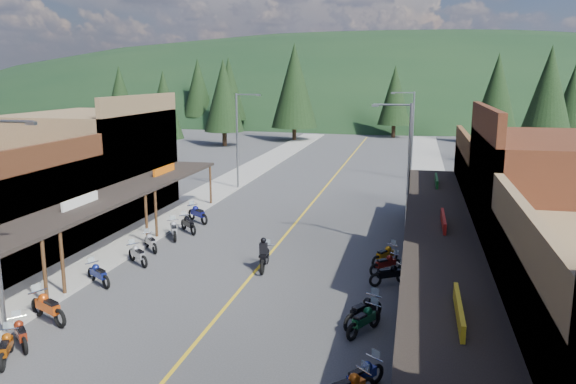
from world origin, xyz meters
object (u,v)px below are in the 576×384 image
Objects in this scene: streetlight_1 at (239,136)px; bike_west_4 at (6,346)px; streetlight_2 at (406,169)px; pedestrian_east_b at (419,201)px; pine_10 at (224,96)px; pine_11 at (548,99)px; bike_east_6 at (364,319)px; bike_east_7 at (363,310)px; bike_east_9 at (386,263)px; bike_east_8 at (389,273)px; shop_east_3 at (526,198)px; pine_3 at (395,95)px; shop_east_2 at (573,223)px; bike_east_10 at (385,254)px; bike_west_8 at (138,254)px; pine_8 at (164,105)px; rider_on_bike at (265,256)px; pine_4 at (497,92)px; pine_1 at (229,89)px; bike_west_11 at (188,223)px; shop_west_3 at (95,164)px; pine_0 at (120,94)px; bike_east_5 at (362,375)px; pedestrian_east_a at (423,305)px; pine_9 at (573,104)px; bike_west_7 at (98,273)px; pine_7 at (198,88)px; bike_west_10 at (174,229)px; streetlight_3 at (411,131)px; bike_west_6 at (48,306)px; pine_2 at (294,86)px; bike_west_5 at (20,332)px; bike_west_12 at (198,213)px.

bike_west_4 is (1.28, -29.69, -3.91)m from streetlight_1.
streetlight_2 is 8.59m from pedestrian_east_b.
pine_10 is 39.85m from pine_11.
bike_east_7 reaches higher than bike_east_6.
bike_east_8 is at bearing -35.27° from bike_east_9.
pine_3 is (-9.75, 54.70, 3.95)m from shop_east_3.
shop_east_2 is 5.38× the size of bike_east_10.
pine_11 is 44.67m from bike_west_8.
pine_8 is 43.50m from rider_on_bike.
pine_4 is 57.83m from bike_east_9.
pine_1 is 5.40× the size of rider_on_bike.
pedestrian_east_b is (1.32, 13.54, 0.47)m from bike_east_8.
rider_on_bike is at bearing -86.19° from bike_west_11.
pine_0 is (-26.22, 50.70, 2.96)m from shop_west_3.
bike_east_5 is at bearing -97.50° from bike_west_11.
pine_3 is 27.20m from pine_10.
streetlight_2 is at bearing 75.08° from pedestrian_east_b.
pedestrian_east_b reaches higher than pedestrian_east_a.
pine_4 is 72.02m from bike_west_4.
pine_8 is (-35.78, 38.30, 2.46)m from shop_east_2.
pine_9 reaches higher than bike_west_7.
shop_east_3 is 0.87× the size of pine_7.
pine_9 is at bearing -127.76° from pedestrian_east_b.
bike_east_6 is (-7.94, -14.25, -1.94)m from shop_east_3.
bike_east_7 reaches higher than bike_east_5.
bike_west_11 is 19.54m from bike_east_5.
streetlight_3 is at bearing 31.58° from bike_west_10.
pine_10 is at bearing 162.47° from pine_11.
bike_west_4 is at bearing -63.77° from pine_0.
bike_west_7 reaches higher than bike_east_8.
pine_9 is (64.00, -17.00, -0.10)m from pine_0.
pine_10 reaches higher than bike_west_6.
pine_1 is 6.47× the size of bike_west_4.
pine_2 is (-23.75, 46.70, 5.46)m from shop_east_3.
pine_2 is 28.08m from pine_4.
pine_7 is 5.59× the size of bike_east_7.
streetlight_2 is 18.67m from bike_west_6.
pine_3 reaches higher than pedestrian_east_a.
bike_west_6 is at bearing -93.79° from bike_east_8.
bike_west_7 is 13.30m from bike_east_8.
pine_8 reaches higher than bike_west_7.
bike_west_8 is 0.98× the size of bike_east_6.
streetlight_1 is 31.46m from pine_11.
shop_east_2 is 21.60m from bike_west_5.
shop_west_3 is 8.06m from bike_west_12.
bike_west_6 is 11.71m from bike_west_10.
shop_east_2 is at bearing -43.50° from bike_west_10.
pedestrian_east_a is at bearing -31.77° from shop_west_3.
pine_10 is 6.63× the size of pedestrian_east_b.
pine_1 is 6.03× the size of bike_west_11.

